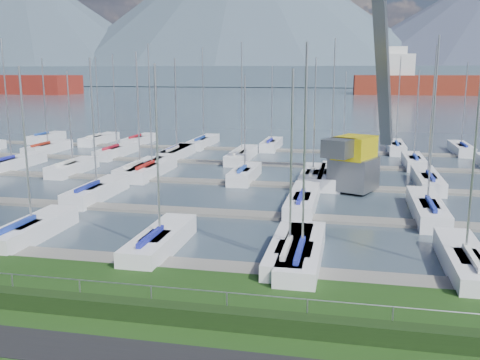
# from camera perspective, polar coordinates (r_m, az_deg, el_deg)

# --- Properties ---
(path) EXTENTS (160.00, 2.00, 0.04)m
(path) POSITION_cam_1_polar(r_m,az_deg,el_deg) (18.89, -9.83, -18.13)
(path) COLOR black
(path) RESTS_ON grass
(water) EXTENTS (800.00, 540.00, 0.20)m
(water) POSITION_cam_1_polar(r_m,az_deg,el_deg) (278.42, 10.63, 9.38)
(water) COLOR #3B4A56
(hedge) EXTENTS (80.00, 0.70, 0.70)m
(hedge) POSITION_cam_1_polar(r_m,az_deg,el_deg) (20.88, -7.18, -13.94)
(hedge) COLOR black
(hedge) RESTS_ON grass
(fence) EXTENTS (80.00, 0.04, 0.04)m
(fence) POSITION_cam_1_polar(r_m,az_deg,el_deg) (20.88, -6.88, -11.38)
(fence) COLOR gray
(fence) RESTS_ON grass
(foothill) EXTENTS (900.00, 80.00, 12.00)m
(foothill) POSITION_cam_1_polar(r_m,az_deg,el_deg) (348.25, 10.95, 10.83)
(foothill) COLOR #485A6A
(foothill) RESTS_ON water
(mountains) EXTENTS (1190.00, 360.00, 115.00)m
(mountains) POSITION_cam_1_polar(r_m,az_deg,el_deg) (424.45, 12.39, 16.37)
(mountains) COLOR #424B61
(mountains) RESTS_ON water
(docks) EXTENTS (90.00, 41.60, 0.25)m
(docks) POSITION_cam_1_polar(r_m,az_deg,el_deg) (45.63, 3.59, -0.51)
(docks) COLOR slate
(docks) RESTS_ON water
(crane) EXTENTS (6.21, 13.47, 22.35)m
(crane) POSITION_cam_1_polar(r_m,az_deg,el_deg) (44.67, 12.81, 6.17)
(crane) COLOR slate
(crane) RESTS_ON water
(sailboat_fleet) EXTENTS (75.76, 49.70, 13.69)m
(sailboat_fleet) POSITION_cam_1_polar(r_m,az_deg,el_deg) (47.51, 2.88, 6.80)
(sailboat_fleet) COLOR silver
(sailboat_fleet) RESTS_ON water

